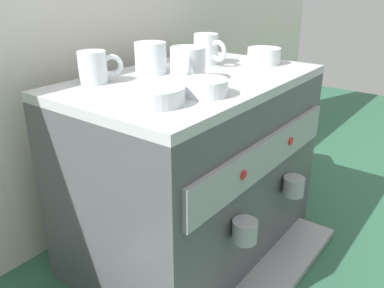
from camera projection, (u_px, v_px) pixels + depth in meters
name	position (u px, v px, depth m)	size (l,w,h in m)	color
ground_plane	(192.00, 243.00, 1.19)	(4.00, 4.00, 0.00)	#28563D
tiled_backsplash_wall	(103.00, 65.00, 1.19)	(2.80, 0.03, 0.97)	silver
espresso_machine	(193.00, 168.00, 1.09)	(0.67, 0.53, 0.50)	#4C4C51
ceramic_cup_0	(188.00, 64.00, 0.95)	(0.11, 0.10, 0.08)	silver
ceramic_cup_1	(207.00, 49.00, 1.13)	(0.07, 0.11, 0.08)	silver
ceramic_cup_2	(151.00, 57.00, 1.03)	(0.11, 0.09, 0.08)	silver
ceramic_cup_3	(95.00, 67.00, 0.93)	(0.10, 0.07, 0.07)	silver
ceramic_bowl_0	(154.00, 95.00, 0.79)	(0.12, 0.12, 0.03)	silver
ceramic_bowl_1	(205.00, 87.00, 0.84)	(0.10, 0.10, 0.03)	silver
ceramic_bowl_2	(264.00, 56.00, 1.14)	(0.09, 0.09, 0.04)	silver
coffee_grinder	(270.00, 132.00, 1.51)	(0.16, 0.16, 0.37)	#939399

